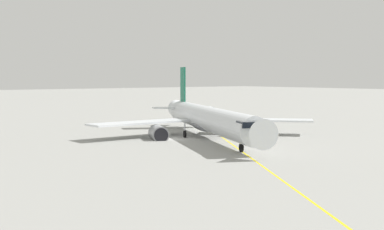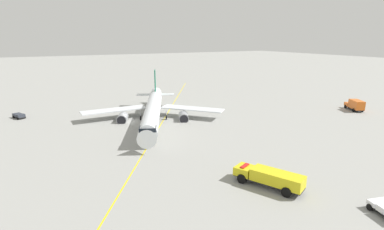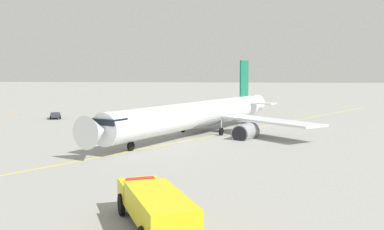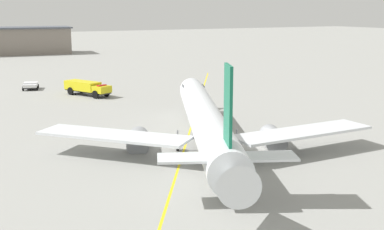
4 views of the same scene
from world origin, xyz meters
name	(u,v)px [view 1 (image 1 of 4)]	position (x,y,z in m)	size (l,w,h in m)	color
ground_plane	(172,139)	(0.00, 0.00, 0.00)	(600.00, 600.00, 0.00)	gray
airliner_main	(208,120)	(-5.24, 2.10, 2.74)	(33.60, 42.66, 11.46)	silver
taxiway_centreline	(224,138)	(-6.75, 4.17, 0.00)	(70.47, 112.37, 0.01)	yellow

